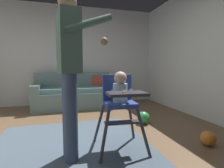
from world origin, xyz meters
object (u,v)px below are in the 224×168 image
at_px(adult_standing, 69,68).
at_px(toy_ball_second, 208,138).
at_px(couch, 75,94).
at_px(wall_clock, 67,28).
at_px(toy_ball, 143,118).
at_px(high_chair, 120,96).

relative_size(adult_standing, toy_ball_second, 9.17).
relative_size(couch, wall_clock, 6.39).
bearing_deg(wall_clock, adult_standing, -91.27).
bearing_deg(toy_ball, wall_clock, 119.40).
height_order(high_chair, toy_ball_second, high_chair).
distance_m(high_chair, toy_ball, 1.20).
bearing_deg(wall_clock, toy_ball, -60.60).
relative_size(couch, high_chair, 2.03).
height_order(adult_standing, wall_clock, wall_clock).
height_order(toy_ball, wall_clock, wall_clock).
relative_size(adult_standing, toy_ball, 8.01).
bearing_deg(toy_ball, toy_ball_second, -68.39).
bearing_deg(high_chair, toy_ball_second, 82.61).
distance_m(high_chair, toy_ball_second, 1.26).
distance_m(toy_ball_second, wall_clock, 4.07).
bearing_deg(toy_ball_second, toy_ball, 111.61).
bearing_deg(toy_ball_second, adult_standing, 174.92).
distance_m(couch, adult_standing, 2.64).
bearing_deg(high_chair, adult_standing, -79.11).
xyz_separation_m(couch, high_chair, (0.37, -2.48, 0.32)).
bearing_deg(couch, wall_clock, -163.21).
bearing_deg(toy_ball, high_chair, -131.44).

